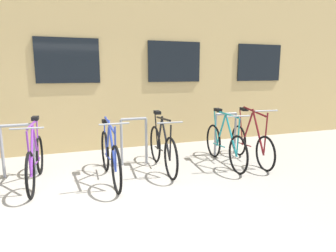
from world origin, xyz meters
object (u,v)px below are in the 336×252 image
(bicycle_purple, at_px, (35,160))
(bicycle_teal, at_px, (225,144))
(bicycle_maroon, at_px, (251,143))
(bicycle_blue, at_px, (110,156))
(bicycle_black, at_px, (162,148))

(bicycle_purple, bearing_deg, bicycle_teal, -1.83)
(bicycle_maroon, relative_size, bicycle_purple, 0.98)
(bicycle_purple, height_order, bicycle_blue, same)
(bicycle_maroon, distance_m, bicycle_blue, 2.78)
(bicycle_purple, relative_size, bicycle_black, 0.99)
(bicycle_purple, distance_m, bicycle_blue, 1.16)
(bicycle_maroon, bearing_deg, bicycle_black, 174.61)
(bicycle_purple, distance_m, bicycle_teal, 3.36)
(bicycle_blue, bearing_deg, bicycle_teal, 3.11)
(bicycle_maroon, height_order, bicycle_teal, bicycle_maroon)
(bicycle_blue, relative_size, bicycle_teal, 1.03)
(bicycle_blue, height_order, bicycle_teal, bicycle_teal)
(bicycle_black, bearing_deg, bicycle_maroon, -5.39)
(bicycle_purple, xyz_separation_m, bicycle_teal, (3.36, -0.11, 0.00))
(bicycle_maroon, bearing_deg, bicycle_purple, 177.66)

